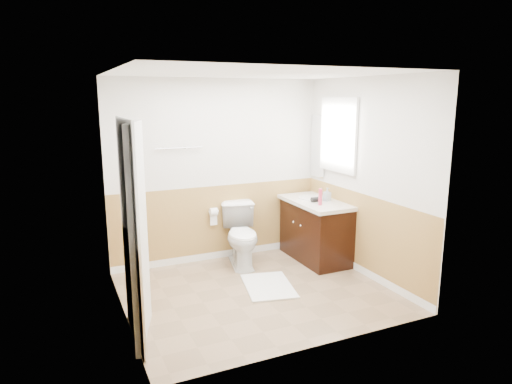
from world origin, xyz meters
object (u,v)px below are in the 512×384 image
vanity_cabinet (315,232)px  lotion_bottle (320,197)px  soap_dispenser (327,194)px  bath_mat (268,286)px  toilet (242,235)px

vanity_cabinet → lotion_bottle: 0.62m
vanity_cabinet → lotion_bottle: (-0.10, -0.25, 0.56)m
vanity_cabinet → soap_dispenser: 0.56m
vanity_cabinet → lotion_bottle: bearing=-111.6°
bath_mat → lotion_bottle: bearing=20.4°
toilet → vanity_cabinet: toilet is taller
bath_mat → vanity_cabinet: size_ratio=0.73×
bath_mat → soap_dispenser: 1.56m
bath_mat → soap_dispenser: bearing=24.3°
vanity_cabinet → soap_dispenser: bearing=-33.5°
soap_dispenser → vanity_cabinet: bearing=146.5°
toilet → bath_mat: size_ratio=1.03×
toilet → soap_dispenser: size_ratio=4.50×
toilet → bath_mat: (0.00, -0.83, -0.40)m
toilet → vanity_cabinet: (1.02, -0.24, -0.01)m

